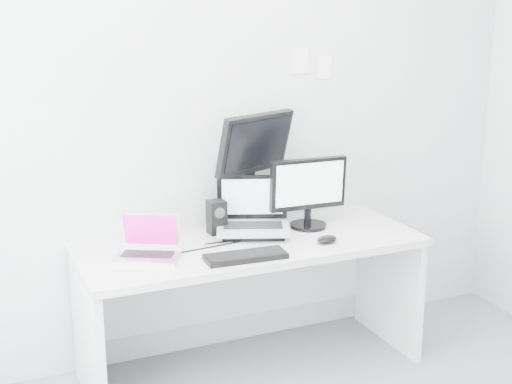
# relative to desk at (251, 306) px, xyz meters

# --- Properties ---
(back_wall) EXTENTS (3.60, 0.00, 3.60)m
(back_wall) POSITION_rel_desk_xyz_m (0.00, 0.35, 0.99)
(back_wall) COLOR silver
(back_wall) RESTS_ON ground
(desk) EXTENTS (1.80, 0.70, 0.73)m
(desk) POSITION_rel_desk_xyz_m (0.00, 0.00, 0.00)
(desk) COLOR silver
(desk) RESTS_ON ground
(macbook) EXTENTS (0.38, 0.35, 0.23)m
(macbook) POSITION_rel_desk_xyz_m (-0.57, -0.04, 0.48)
(macbook) COLOR silver
(macbook) RESTS_ON desk
(speaker) EXTENTS (0.10, 0.10, 0.18)m
(speaker) POSITION_rel_desk_xyz_m (-0.11, 0.20, 0.46)
(speaker) COLOR black
(speaker) RESTS_ON desk
(dell_laptop) EXTENTS (0.47, 0.42, 0.32)m
(dell_laptop) POSITION_rel_desk_xyz_m (0.05, 0.08, 0.52)
(dell_laptop) COLOR #AAACB2
(dell_laptop) RESTS_ON desk
(rear_monitor) EXTENTS (0.52, 0.34, 0.66)m
(rear_monitor) POSITION_rel_desk_xyz_m (0.10, 0.21, 0.70)
(rear_monitor) COLOR black
(rear_monitor) RESTS_ON desk
(samsung_monitor) EXTENTS (0.45, 0.22, 0.40)m
(samsung_monitor) POSITION_rel_desk_xyz_m (0.39, 0.10, 0.57)
(samsung_monitor) COLOR black
(samsung_monitor) RESTS_ON desk
(keyboard) EXTENTS (0.41, 0.17, 0.03)m
(keyboard) POSITION_rel_desk_xyz_m (-0.13, -0.23, 0.38)
(keyboard) COLOR black
(keyboard) RESTS_ON desk
(mouse) EXTENTS (0.14, 0.11, 0.04)m
(mouse) POSITION_rel_desk_xyz_m (0.35, -0.18, 0.38)
(mouse) COLOR black
(mouse) RESTS_ON desk
(wall_note_0) EXTENTS (0.10, 0.00, 0.14)m
(wall_note_0) POSITION_rel_desk_xyz_m (0.45, 0.34, 1.26)
(wall_note_0) COLOR white
(wall_note_0) RESTS_ON back_wall
(wall_note_1) EXTENTS (0.09, 0.00, 0.13)m
(wall_note_1) POSITION_rel_desk_xyz_m (0.60, 0.34, 1.22)
(wall_note_1) COLOR white
(wall_note_1) RESTS_ON back_wall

